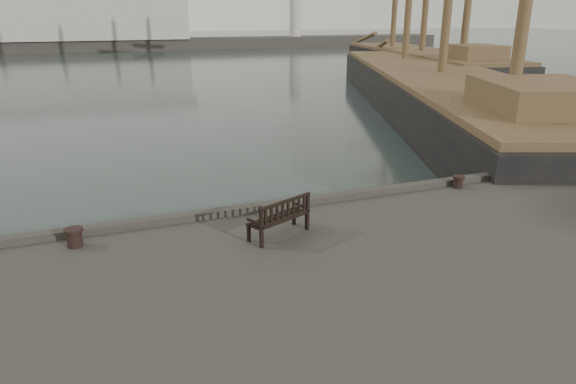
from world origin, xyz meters
The scene contains 7 objects.
ground centered at (0.00, 0.00, 0.00)m, with size 400.00×400.00×0.00m, color black.
breakwater centered at (-4.56, 92.00, 4.30)m, with size 140.00×9.50×12.20m.
bench centered at (-0.02, -1.85, 1.85)m, with size 1.64×1.10×0.89m.
bollard_left centered at (-4.44, -0.78, 1.77)m, with size 0.40×0.40×0.42m, color black.
bollard_right centered at (6.09, -0.50, 1.74)m, with size 0.35×0.35×0.37m, color black.
tall_ship_main centered at (18.52, 16.99, 0.78)m, with size 22.42×41.23×30.77m.
tall_ship_far centered at (28.53, 33.57, 0.86)m, with size 12.74×31.49×26.40m.
Camera 1 is at (-3.76, -12.10, 6.42)m, focal length 32.00 mm.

